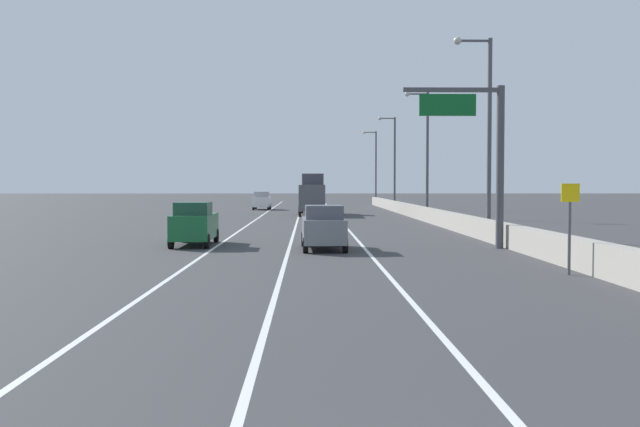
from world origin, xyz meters
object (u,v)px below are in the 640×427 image
(overhead_sign_gantry, at_px, (484,146))
(car_green_0, at_px, (194,224))
(lamp_post_right_second, at_px, (485,124))
(car_gray_2, at_px, (323,228))
(lamp_post_right_fifth, at_px, (374,162))
(car_white_1, at_px, (262,201))
(speed_advisory_sign, at_px, (570,221))
(lamp_post_right_fourth, at_px, (393,156))
(lamp_post_right_third, at_px, (425,146))
(box_truck, at_px, (313,196))

(overhead_sign_gantry, distance_m, car_green_0, 14.25)
(lamp_post_right_second, height_order, car_gray_2, lamp_post_right_second)
(lamp_post_right_fifth, height_order, car_white_1, lamp_post_right_fifth)
(speed_advisory_sign, distance_m, car_white_1, 63.02)
(car_white_1, distance_m, car_gray_2, 52.39)
(lamp_post_right_fourth, bearing_deg, lamp_post_right_second, -90.47)
(car_green_0, bearing_deg, lamp_post_right_fourth, 73.42)
(lamp_post_right_third, xyz_separation_m, car_green_0, (-15.74, -28.74, -5.24))
(overhead_sign_gantry, xyz_separation_m, lamp_post_right_fifth, (1.98, 78.45, 1.56))
(speed_advisory_sign, distance_m, lamp_post_right_fifth, 88.52)
(lamp_post_right_fifth, bearing_deg, car_gray_2, -96.79)
(lamp_post_right_third, relative_size, car_gray_2, 2.52)
(overhead_sign_gantry, distance_m, lamp_post_right_third, 30.75)
(overhead_sign_gantry, bearing_deg, car_green_0, 172.07)
(lamp_post_right_fourth, height_order, lamp_post_right_fifth, same)
(lamp_post_right_third, bearing_deg, lamp_post_right_fifth, 90.14)
(speed_advisory_sign, height_order, lamp_post_right_third, lamp_post_right_third)
(overhead_sign_gantry, xyz_separation_m, lamp_post_right_fourth, (2.04, 54.55, 1.56))
(lamp_post_right_second, relative_size, lamp_post_right_fifth, 1.00)
(lamp_post_right_fourth, xyz_separation_m, car_white_1, (-15.53, -3.03, -5.25))
(car_green_0, bearing_deg, lamp_post_right_third, 61.30)
(lamp_post_right_fourth, distance_m, car_gray_2, 56.12)
(lamp_post_right_second, bearing_deg, speed_advisory_sign, -94.13)
(car_green_0, height_order, box_truck, box_truck)
(car_green_0, bearing_deg, speed_advisory_sign, -40.04)
(lamp_post_right_fifth, bearing_deg, speed_advisory_sign, -91.00)
(lamp_post_right_fourth, relative_size, car_gray_2, 2.52)
(car_green_0, height_order, car_white_1, car_green_0)
(lamp_post_right_fourth, bearing_deg, lamp_post_right_third, -89.86)
(speed_advisory_sign, distance_m, car_green_0, 18.41)
(speed_advisory_sign, height_order, box_truck, box_truck)
(overhead_sign_gantry, relative_size, speed_advisory_sign, 2.50)
(box_truck, bearing_deg, car_gray_2, -89.60)
(lamp_post_right_second, xyz_separation_m, box_truck, (-9.33, 30.47, -4.47))
(speed_advisory_sign, bearing_deg, lamp_post_right_third, 87.66)
(lamp_post_right_second, xyz_separation_m, lamp_post_right_fourth, (0.39, 47.81, 0.00))
(overhead_sign_gantry, bearing_deg, lamp_post_right_fourth, 87.86)
(speed_advisory_sign, xyz_separation_m, car_green_0, (-14.08, 11.83, -0.71))
(lamp_post_right_third, height_order, car_green_0, lamp_post_right_third)
(car_green_0, distance_m, box_truck, 35.81)
(lamp_post_right_fourth, xyz_separation_m, car_green_0, (-15.68, -52.65, -5.24))
(car_gray_2, distance_m, box_truck, 37.73)
(speed_advisory_sign, bearing_deg, lamp_post_right_fifth, 89.00)
(lamp_post_right_fifth, bearing_deg, lamp_post_right_second, -90.27)
(lamp_post_right_fifth, distance_m, car_white_1, 31.50)
(lamp_post_right_second, xyz_separation_m, lamp_post_right_third, (0.45, 23.91, 0.00))
(lamp_post_right_fifth, relative_size, car_gray_2, 2.52)
(car_gray_2, bearing_deg, car_green_0, 158.73)
(lamp_post_right_second, distance_m, box_truck, 32.18)
(car_green_0, bearing_deg, lamp_post_right_second, 17.54)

